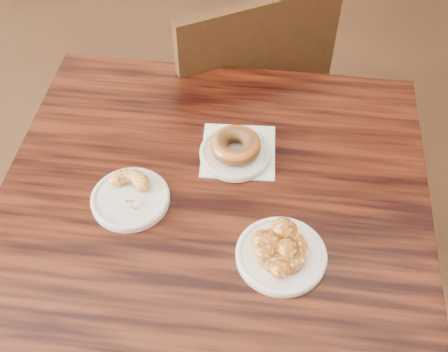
{
  "coord_description": "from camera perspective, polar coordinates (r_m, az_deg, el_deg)",
  "views": [
    {
      "loc": [
        0.02,
        -0.44,
        1.66
      ],
      "look_at": [
        0.1,
        0.28,
        0.8
      ],
      "focal_mm": 45.0,
      "sensor_mm": 36.0,
      "label": 1
    }
  ],
  "objects": [
    {
      "name": "chair_far",
      "position": [
        1.82,
        0.28,
        8.47
      ],
      "size": [
        0.61,
        0.61,
        0.9
      ],
      "primitive_type": null,
      "rotation": [
        0.0,
        0.0,
        3.44
      ],
      "color": "black",
      "rests_on": "floor"
    },
    {
      "name": "plate_cruller",
      "position": [
        1.15,
        -9.48,
        -2.32
      ],
      "size": [
        0.16,
        0.16,
        0.01
      ],
      "primitive_type": "cylinder",
      "color": "silver",
      "rests_on": "cafe_table"
    },
    {
      "name": "apple_fritter",
      "position": [
        1.05,
        5.91,
        -7.41
      ],
      "size": [
        0.13,
        0.13,
        0.03
      ],
      "primitive_type": null,
      "color": "#492407",
      "rests_on": "plate_fritter"
    },
    {
      "name": "napkin",
      "position": [
        1.23,
        1.47,
        2.53
      ],
      "size": [
        0.18,
        0.18,
        0.0
      ],
      "primitive_type": "cube",
      "rotation": [
        0.0,
        0.0,
        -0.17
      ],
      "color": "white",
      "rests_on": "cafe_table"
    },
    {
      "name": "cafe_table",
      "position": [
        1.45,
        -1.06,
        -11.95
      ],
      "size": [
        1.07,
        1.07,
        0.75
      ],
      "primitive_type": "cube",
      "rotation": [
        0.0,
        0.0,
        -0.24
      ],
      "color": "black",
      "rests_on": "floor"
    },
    {
      "name": "plate_fritter",
      "position": [
        1.07,
        5.82,
        -8.04
      ],
      "size": [
        0.17,
        0.17,
        0.01
      ],
      "primitive_type": "cylinder",
      "color": "white",
      "rests_on": "cafe_table"
    },
    {
      "name": "glazed_donut",
      "position": [
        1.2,
        1.18,
        3.12
      ],
      "size": [
        0.11,
        0.11,
        0.04
      ],
      "primitive_type": "torus",
      "color": "#8D4114",
      "rests_on": "plate_donut"
    },
    {
      "name": "plate_donut",
      "position": [
        1.21,
        1.16,
        2.31
      ],
      "size": [
        0.16,
        0.16,
        0.01
      ],
      "primitive_type": "cylinder",
      "color": "silver",
      "rests_on": "napkin"
    },
    {
      "name": "cruller_fragment",
      "position": [
        1.14,
        -9.61,
        -1.68
      ],
      "size": [
        0.11,
        0.11,
        0.03
      ],
      "primitive_type": null,
      "color": "brown",
      "rests_on": "plate_cruller"
    }
  ]
}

